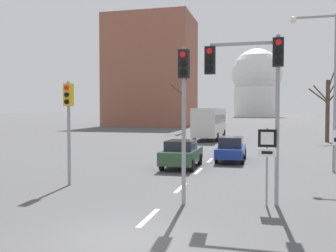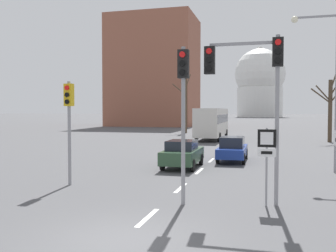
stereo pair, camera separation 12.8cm
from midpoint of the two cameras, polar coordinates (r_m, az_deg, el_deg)
name	(u,v)px [view 1 (the left image)]	position (r m, az deg, el deg)	size (l,w,h in m)	color
ground_plane	(124,240)	(9.79, -7.04, -16.89)	(800.00, 800.00, 0.00)	#4C4C4F
lane_stripe_0	(149,217)	(11.62, -3.29, -13.75)	(0.16, 2.00, 0.01)	silver
lane_stripe_1	(181,188)	(15.84, 1.68, -9.39)	(0.16, 2.00, 0.01)	silver
lane_stripe_2	(198,171)	(20.19, 4.48, -6.86)	(0.16, 2.00, 0.01)	silver
lane_stripe_3	(210,160)	(24.59, 6.27, -5.21)	(0.16, 2.00, 0.01)	silver
lane_stripe_4	(218,153)	(29.02, 7.50, -4.07)	(0.16, 2.00, 0.01)	silver
lane_stripe_5	(224,147)	(33.47, 8.41, -3.22)	(0.16, 2.00, 0.01)	silver
lane_stripe_6	(228,143)	(37.93, 9.10, -2.58)	(0.16, 2.00, 0.01)	silver
lane_stripe_7	(232,140)	(42.40, 9.65, -2.07)	(0.16, 2.00, 0.01)	silver
lane_stripe_8	(235,137)	(46.88, 10.09, -1.66)	(0.16, 2.00, 0.01)	silver
traffic_signal_near_right	(254,76)	(13.21, 12.76, 7.37)	(2.66, 0.34, 5.77)	gray
traffic_signal_near_left	(69,113)	(16.66, -15.12, 1.98)	(0.36, 0.34, 4.49)	gray
traffic_signal_centre_tall	(184,95)	(12.76, 2.13, 4.67)	(0.36, 0.34, 5.39)	gray
route_sign_post	(267,153)	(13.00, 14.58, -3.96)	(0.60, 0.08, 2.65)	gray
street_lamp_right	(327,75)	(21.34, 22.85, 7.14)	(2.38, 0.36, 8.23)	gray
sedan_near_left	(231,149)	(24.36, 9.46, -3.41)	(1.74, 4.55, 1.57)	navy
sedan_near_right	(182,154)	(21.26, 1.91, -4.21)	(1.85, 4.12, 1.56)	#2D4C33
sedan_mid_centre	(217,126)	(59.39, 7.34, -0.01)	(1.81, 3.82, 1.67)	#B7B7BC
city_bus	(210,121)	(42.71, 6.34, 0.73)	(2.66, 10.80, 3.48)	beige
bare_tree_left_near	(183,102)	(54.62, 2.23, 3.69)	(2.12, 3.98, 8.71)	#473828
bare_tree_right_near	(328,107)	(41.88, 23.10, 2.74)	(3.77, 3.08, 7.77)	#473828
capitol_dome	(257,83)	(203.02, 13.33, 6.39)	(26.01, 26.01, 36.73)	silver
apartment_block_left	(151,72)	(82.10, -2.60, 8.22)	(18.00, 14.00, 23.37)	#935642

